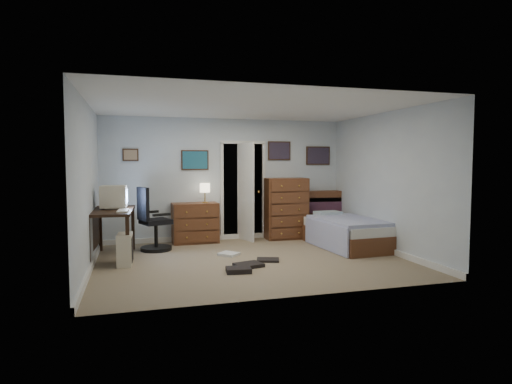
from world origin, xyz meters
TOP-DOWN VIEW (x-y plane):
  - floor at (0.00, 0.00)m, footprint 5.00×4.00m
  - computer_desk at (-2.30, 0.78)m, footprint 0.74×1.46m
  - crt_monitor at (-2.18, 0.92)m, footprint 0.45×0.42m
  - keyboard at (-2.02, 0.42)m, footprint 0.19×0.45m
  - pc_tower at (-2.00, 0.22)m, footprint 0.25×0.47m
  - office_chair at (-1.54, 1.21)m, footprint 0.72×0.72m
  - media_stack at (-2.32, 2.11)m, footprint 0.18×0.18m
  - low_dresser at (-0.69, 1.77)m, footprint 0.91×0.48m
  - table_lamp at (-0.49, 1.77)m, footprint 0.21×0.21m
  - doorway at (0.35, 2.27)m, footprint 0.96×1.12m
  - tall_dresser at (1.22, 1.75)m, footprint 0.88×0.54m
  - headboard_bookcase at (2.17, 1.86)m, footprint 1.11×0.35m
  - bed at (1.99, 0.55)m, footprint 1.10×1.90m
  - wall_posters at (0.57, 1.98)m, footprint 4.38×0.04m
  - floor_clutter at (-0.20, -0.31)m, footprint 1.04×1.52m

SIDE VIEW (x-z plane):
  - floor at x=0.00m, z-range -0.02..0.00m
  - floor_clutter at x=-0.20m, z-range -0.01..0.06m
  - pc_tower at x=-2.00m, z-range 0.00..0.49m
  - bed at x=1.99m, z-range -0.02..0.59m
  - low_dresser at x=-0.69m, z-range 0.00..0.80m
  - media_stack at x=-2.32m, z-range 0.00..0.89m
  - office_chair at x=-1.54m, z-range -0.13..1.03m
  - headboard_bookcase at x=2.17m, z-range 0.03..1.01m
  - computer_desk at x=-2.30m, z-range 0.22..1.04m
  - tall_dresser at x=1.22m, z-range 0.00..1.27m
  - keyboard at x=-2.02m, z-range 0.82..0.85m
  - doorway at x=0.35m, z-range -0.02..2.03m
  - crt_monitor at x=-2.18m, z-range 0.83..1.22m
  - table_lamp at x=-0.49m, z-range 0.89..1.28m
  - wall_posters at x=0.57m, z-range 1.45..2.05m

